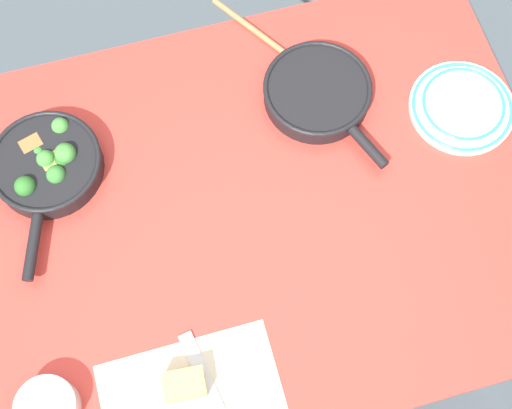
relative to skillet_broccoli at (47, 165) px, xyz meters
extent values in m
plane|color=#424C51|center=(0.41, -0.21, -0.78)|extent=(14.00, 14.00, 0.00)
cube|color=red|center=(0.41, -0.21, -0.05)|extent=(1.30, 0.97, 0.03)
cylinder|color=#BCBCC1|center=(-0.17, 0.22, -0.42)|extent=(0.05, 0.05, 0.71)
cylinder|color=#BCBCC1|center=(1.00, 0.22, -0.42)|extent=(0.05, 0.05, 0.71)
cylinder|color=black|center=(0.00, 0.00, -0.01)|extent=(0.24, 0.24, 0.05)
torus|color=black|center=(0.00, 0.00, 0.02)|extent=(0.24, 0.24, 0.01)
cylinder|color=black|center=(-0.06, -0.18, 0.01)|extent=(0.07, 0.14, 0.02)
cylinder|color=#245B1C|center=(-0.05, -0.05, -0.01)|extent=(0.02, 0.02, 0.02)
sphere|color=#2D6B28|center=(-0.05, -0.05, 0.02)|extent=(0.04, 0.04, 0.04)
cylinder|color=#205218|center=(0.03, -0.01, -0.01)|extent=(0.01, 0.01, 0.02)
sphere|color=#286023|center=(0.03, -0.01, 0.01)|extent=(0.03, 0.03, 0.03)
cylinder|color=#357027|center=(0.01, -0.01, -0.01)|extent=(0.01, 0.01, 0.02)
sphere|color=#428438|center=(0.01, -0.01, 0.01)|extent=(0.03, 0.03, 0.03)
cylinder|color=#357027|center=(0.05, 0.01, -0.01)|extent=(0.02, 0.02, 0.03)
sphere|color=#428438|center=(0.05, 0.01, 0.02)|extent=(0.05, 0.05, 0.05)
cylinder|color=#357027|center=(0.05, 0.08, -0.01)|extent=(0.01, 0.01, 0.02)
sphere|color=#428438|center=(0.05, 0.08, 0.01)|extent=(0.04, 0.04, 0.04)
cylinder|color=#357027|center=(0.00, 0.01, -0.01)|extent=(0.01, 0.01, 0.02)
sphere|color=#428438|center=(0.00, 0.01, 0.02)|extent=(0.04, 0.04, 0.04)
cylinder|color=#2C6823|center=(-0.01, 0.03, -0.01)|extent=(0.01, 0.01, 0.02)
sphere|color=#387A33|center=(-0.01, 0.03, 0.01)|extent=(0.03, 0.03, 0.03)
cylinder|color=#245B1C|center=(0.00, 0.00, -0.01)|extent=(0.01, 0.01, 0.02)
sphere|color=#2D6B28|center=(0.00, 0.00, 0.00)|extent=(0.03, 0.03, 0.03)
cylinder|color=#2C6823|center=(0.02, -0.04, -0.01)|extent=(0.01, 0.01, 0.02)
sphere|color=#387A33|center=(0.02, -0.04, 0.02)|extent=(0.04, 0.04, 0.04)
cube|color=#AD7F4C|center=(0.03, 0.07, -0.01)|extent=(0.03, 0.04, 0.03)
cube|color=#AD7F4C|center=(0.00, 0.01, 0.00)|extent=(0.04, 0.04, 0.03)
cube|color=olive|center=(-0.02, 0.05, 0.00)|extent=(0.05, 0.05, 0.04)
cube|color=#AD7F4C|center=(0.01, 0.00, 0.00)|extent=(0.05, 0.05, 0.04)
cube|color=#9E703D|center=(-0.01, 0.04, -0.01)|extent=(0.04, 0.04, 0.03)
cube|color=#9E703D|center=(-0.06, -0.01, -0.01)|extent=(0.03, 0.04, 0.03)
cylinder|color=black|center=(0.62, 0.02, -0.01)|extent=(0.24, 0.24, 0.04)
torus|color=black|center=(0.62, 0.02, 0.01)|extent=(0.25, 0.25, 0.01)
cylinder|color=black|center=(0.69, -0.15, 0.00)|extent=(0.06, 0.11, 0.02)
cylinder|color=#E5CC60|center=(0.62, 0.02, -0.01)|extent=(0.20, 0.20, 0.02)
cylinder|color=#996B42|center=(0.55, 0.21, -0.02)|extent=(0.19, 0.28, 0.02)
ellipsoid|color=#996B42|center=(0.65, 0.05, -0.02)|extent=(0.07, 0.08, 0.02)
cube|color=beige|center=(0.19, -0.56, -0.03)|extent=(0.35, 0.23, 0.00)
cube|color=silver|center=(0.22, -0.53, -0.03)|extent=(0.06, 0.21, 0.01)
cube|color=#E0C15B|center=(0.18, -0.53, -0.01)|extent=(0.09, 0.06, 0.05)
cylinder|color=silver|center=(0.93, -0.10, -0.02)|extent=(0.24, 0.24, 0.01)
torus|color=teal|center=(0.93, -0.10, -0.02)|extent=(0.23, 0.23, 0.01)
cylinder|color=silver|center=(0.93, -0.10, -0.01)|extent=(0.20, 0.20, 0.01)
torus|color=teal|center=(0.93, -0.10, -0.01)|extent=(0.19, 0.19, 0.01)
cylinder|color=#B7B7BC|center=(-0.08, -0.51, 0.00)|extent=(0.12, 0.12, 0.05)
camera|label=1|loc=(0.26, -0.75, 1.41)|focal=50.00mm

